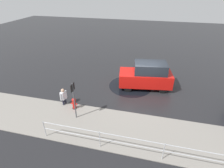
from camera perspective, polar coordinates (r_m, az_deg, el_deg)
ground_plane at (r=13.29m, az=9.24°, el=-2.58°), size 60.00×60.00×0.00m
kerb_strip at (r=9.98m, az=6.81°, el=-15.20°), size 24.00×3.20×0.04m
moving_hatchback at (r=13.48m, az=11.19°, el=2.74°), size 4.12×2.29×2.06m
fire_hydrant at (r=11.49m, az=-12.26°, el=-6.27°), size 0.42×0.31×0.80m
pedestrian at (r=11.88m, az=-15.55°, el=-3.77°), size 0.34×0.55×1.22m
metal_railing at (r=8.49m, az=6.13°, el=-18.36°), size 8.99×0.04×1.05m
sign_post at (r=10.06m, az=-12.41°, el=-3.88°), size 0.07×0.44×2.40m
puddle_patch at (r=13.96m, az=5.99°, el=-0.60°), size 3.38×3.38×0.01m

